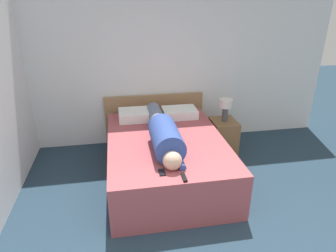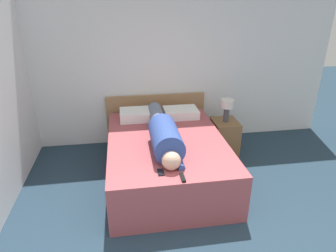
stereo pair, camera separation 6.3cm
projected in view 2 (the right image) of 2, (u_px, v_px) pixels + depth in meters
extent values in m
cube|color=white|center=(168.00, 64.00, 4.74)|extent=(5.42, 0.06, 2.60)
cube|color=#A84C51|center=(166.00, 158.00, 4.01)|extent=(1.50, 2.06, 0.58)
cube|color=#A37A51|center=(156.00, 118.00, 5.01)|extent=(1.62, 0.04, 0.82)
cube|color=brown|center=(224.00, 136.00, 4.70)|extent=(0.37, 0.45, 0.52)
cylinder|color=#4C4C51|center=(226.00, 114.00, 4.55)|extent=(0.09, 0.09, 0.23)
cylinder|color=silver|center=(227.00, 104.00, 4.48)|extent=(0.20, 0.20, 0.13)
sphere|color=#DBB293|center=(171.00, 161.00, 3.18)|extent=(0.21, 0.21, 0.21)
cylinder|color=#334C99|center=(166.00, 138.00, 3.53)|extent=(0.35, 0.70, 0.35)
cylinder|color=slate|center=(158.00, 119.00, 4.25)|extent=(0.21, 0.84, 0.21)
cylinder|color=#334C99|center=(180.00, 163.00, 3.27)|extent=(0.07, 0.22, 0.07)
cube|color=white|center=(138.00, 115.00, 4.49)|extent=(0.54, 0.38, 0.14)
cube|color=white|center=(181.00, 113.00, 4.58)|extent=(0.51, 0.38, 0.13)
cube|color=black|center=(183.00, 178.00, 3.05)|extent=(0.04, 0.15, 0.02)
cube|color=black|center=(161.00, 172.00, 3.15)|extent=(0.06, 0.13, 0.01)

